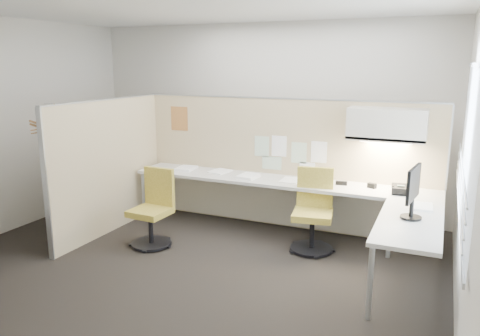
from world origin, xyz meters
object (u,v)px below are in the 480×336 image
at_px(chair_right, 313,213).
at_px(monitor, 413,189).
at_px(chair_left, 154,210).
at_px(desk, 299,195).
at_px(phone, 400,190).

xyz_separation_m(chair_right, monitor, (1.13, -0.61, 0.57)).
distance_m(chair_left, chair_right, 1.96).
xyz_separation_m(desk, monitor, (1.37, -0.81, 0.43)).
distance_m(chair_left, monitor, 3.04).
bearing_deg(phone, chair_right, -169.65).
bearing_deg(chair_right, phone, 6.96).
relative_size(chair_right, phone, 4.29).
height_order(chair_left, phone, chair_left).
xyz_separation_m(chair_left, monitor, (2.98, 0.03, 0.59)).
height_order(chair_left, monitor, monitor).
bearing_deg(monitor, chair_right, 69.43).
distance_m(desk, chair_right, 0.35).
relative_size(desk, chair_left, 4.28).
distance_m(desk, monitor, 1.65).
xyz_separation_m(chair_right, phone, (0.95, 0.28, 0.33)).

